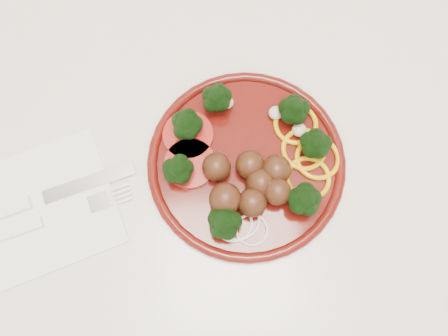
{
  "coord_description": "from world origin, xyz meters",
  "views": [
    {
      "loc": [
        -0.11,
        1.56,
        1.47
      ],
      "look_at": [
        -0.11,
        1.71,
        0.92
      ],
      "focal_mm": 35.0,
      "sensor_mm": 36.0,
      "label": 1
    }
  ],
  "objects_px": {
    "plate": "(247,163)",
    "knife": "(26,204)",
    "napkin": "(49,206)",
    "fork": "(28,226)"
  },
  "relations": [
    {
      "from": "plate",
      "to": "knife",
      "type": "relative_size",
      "value": 1.19
    },
    {
      "from": "plate",
      "to": "napkin",
      "type": "distance_m",
      "value": 0.27
    },
    {
      "from": "plate",
      "to": "fork",
      "type": "relative_size",
      "value": 1.34
    },
    {
      "from": "knife",
      "to": "napkin",
      "type": "bearing_deg",
      "value": -22.66
    },
    {
      "from": "napkin",
      "to": "knife",
      "type": "relative_size",
      "value": 0.75
    },
    {
      "from": "plate",
      "to": "napkin",
      "type": "xyz_separation_m",
      "value": [
        -0.26,
        -0.05,
        -0.02
      ]
    },
    {
      "from": "fork",
      "to": "napkin",
      "type": "bearing_deg",
      "value": 33.31
    },
    {
      "from": "napkin",
      "to": "fork",
      "type": "distance_m",
      "value": 0.04
    },
    {
      "from": "knife",
      "to": "plate",
      "type": "bearing_deg",
      "value": -9.98
    },
    {
      "from": "napkin",
      "to": "fork",
      "type": "xyz_separation_m",
      "value": [
        -0.02,
        -0.03,
        0.01
      ]
    }
  ]
}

